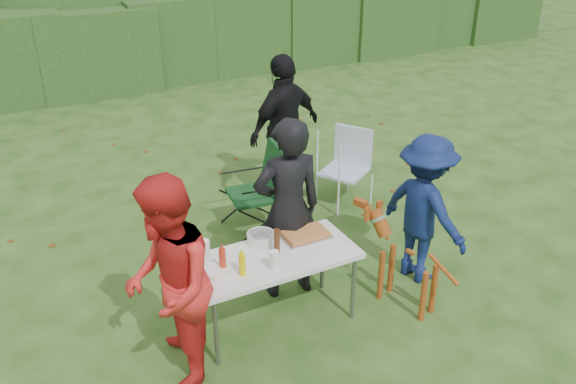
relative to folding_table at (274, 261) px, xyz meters
name	(u,v)px	position (x,y,z in m)	size (l,w,h in m)	color
ground	(281,312)	(0.12, 0.10, -0.69)	(80.00, 80.00, 0.00)	#1E4211
hedge_row	(93,46)	(0.12, 8.10, 0.16)	(22.00, 1.40, 1.70)	#23471C
folding_table	(274,261)	(0.00, 0.00, 0.00)	(1.50, 0.70, 0.74)	silver
person_cook	(288,210)	(0.35, 0.39, 0.24)	(0.68, 0.44, 1.85)	black
person_red_jacket	(169,287)	(-1.03, -0.26, 0.23)	(0.89, 0.69, 1.83)	red
person_black_puffy	(285,129)	(1.26, 2.22, 0.26)	(1.11, 0.46, 1.90)	black
child	(424,209)	(1.68, 0.00, 0.10)	(1.01, 0.58, 1.57)	#0E1C4D
dog	(409,265)	(1.25, -0.35, -0.22)	(0.97, 0.39, 0.92)	#8A3E13
camping_chair	(254,190)	(0.57, 1.65, -0.17)	(0.65, 0.65, 1.04)	#113D19
lawn_chair	(344,168)	(1.85, 1.73, -0.20)	(0.58, 0.58, 0.97)	#6297DB
food_tray	(306,236)	(0.41, 0.15, 0.06)	(0.45, 0.30, 0.02)	#B7B7BA
focaccia_bread	(306,234)	(0.41, 0.15, 0.09)	(0.40, 0.26, 0.04)	#BB7239
mustard_bottle	(242,264)	(-0.36, -0.14, 0.15)	(0.06, 0.06, 0.20)	#D8D100
ketchup_bottle	(223,260)	(-0.49, -0.02, 0.16)	(0.06, 0.06, 0.22)	red
beer_bottle	(277,241)	(0.05, 0.03, 0.17)	(0.06, 0.06, 0.24)	#47230F
paper_towel_roll	(203,255)	(-0.61, 0.11, 0.18)	(0.12, 0.12, 0.26)	white
cup_stack	(274,260)	(-0.09, -0.19, 0.14)	(0.08, 0.08, 0.18)	white
pasta_bowl	(261,238)	(-0.01, 0.25, 0.10)	(0.26, 0.26, 0.10)	silver
plate_stack	(218,272)	(-0.55, -0.04, 0.08)	(0.24, 0.24, 0.05)	white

